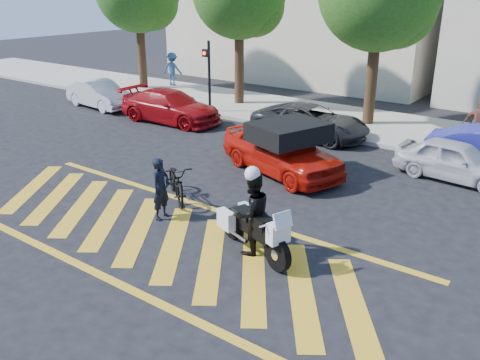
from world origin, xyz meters
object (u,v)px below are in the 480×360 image
Objects in this scene: officer_moto at (252,214)px; parked_mid_right at (456,161)px; police_motorcycle at (253,228)px; parked_left at (171,106)px; bicycle at (176,181)px; parked_mid_left at (310,122)px; red_convertible at (281,150)px; officer_bike at (161,189)px; parked_far_left at (100,94)px.

parked_mid_right is at bearing -177.47° from officer_moto.
police_motorcycle is 11.62m from parked_left.
parked_mid_left is (-0.00, 7.35, 0.10)m from bicycle.
police_motorcycle is at bearing 146.62° from officer_moto.
officer_moto reaches higher than parked_mid_left.
officer_bike is at bearing -169.33° from red_convertible.
red_convertible is at bearing 135.61° from police_motorcycle.
officer_bike is 1.24m from bicycle.
police_motorcycle is 0.50× the size of parked_left.
parked_left is 11.47m from parked_mid_right.
officer_moto is 11.61m from parked_left.
parked_mid_right is (2.31, 7.14, -0.31)m from officer_moto.
parked_mid_right is (5.62, 5.95, 0.08)m from bicycle.
red_convertible is at bearing 125.13° from parked_mid_right.
parked_left reaches higher than police_motorcycle.
parked_far_left is at bearing 95.56° from parked_mid_right.
police_motorcycle is 5.08m from red_convertible.
parked_mid_right is (5.62, -1.40, -0.02)m from parked_mid_left.
red_convertible is (1.16, 3.42, 0.22)m from bicycle.
officer_moto is at bearing -100.65° from officer_bike.
officer_bike reaches higher than parked_mid_left.
parked_far_left is at bearing 95.59° from parked_mid_left.
parked_left is at bearing 95.56° from parked_mid_right.
bicycle is 3.62m from red_convertible.
police_motorcycle is at bearing -100.36° from officer_bike.
parked_far_left is at bearing 173.02° from police_motorcycle.
parked_far_left is at bearing 87.03° from parked_left.
officer_bike is 4.56m from red_convertible.
red_convertible reaches higher than parked_left.
officer_moto reaches higher than parked_far_left.
officer_bike is 2.80m from police_motorcycle.
bicycle is at bearing -89.31° from officer_moto.
parked_mid_right is at bearing -41.74° from red_convertible.
officer_moto reaches higher than parked_mid_right.
officer_moto is 15.44m from parked_far_left.
parked_left is at bearing 101.36° from parked_mid_left.
police_motorcycle is at bearing -130.80° from parked_left.
parked_mid_left is (-3.32, 8.52, 0.04)m from police_motorcycle.
parked_mid_left is (-3.31, 8.54, -0.29)m from officer_moto.
red_convertible reaches higher than police_motorcycle.
parked_left reaches higher than parked_mid_left.
officer_bike is 0.45× the size of parked_mid_right.
police_motorcycle is 9.15m from parked_mid_left.
parked_far_left is 10.47m from parked_mid_left.
officer_bike reaches higher than parked_left.
parked_left is (4.53, 0.00, 0.03)m from parked_far_left.
parked_mid_left is at bearing 131.79° from police_motorcycle.
officer_bike reaches higher than red_convertible.
bicycle is at bearing 177.94° from parked_mid_left.
officer_moto is at bearing -72.44° from bicycle.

